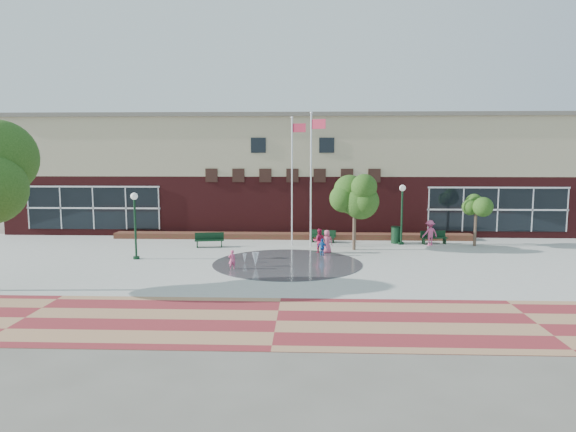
{
  "coord_description": "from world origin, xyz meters",
  "views": [
    {
      "loc": [
        1.13,
        -25.33,
        6.13
      ],
      "look_at": [
        0.0,
        4.0,
        2.6
      ],
      "focal_mm": 32.0,
      "sensor_mm": 36.0,
      "label": 1
    }
  ],
  "objects_px": {
    "child_splash": "(232,260)",
    "trash_can": "(396,235)",
    "flagpole_left": "(293,174)",
    "flagpole_right": "(312,172)",
    "bench_left": "(209,243)"
  },
  "relations": [
    {
      "from": "flagpole_right",
      "to": "trash_can",
      "type": "bearing_deg",
      "value": 38.35
    },
    {
      "from": "flagpole_left",
      "to": "child_splash",
      "type": "distance_m",
      "value": 9.16
    },
    {
      "from": "flagpole_right",
      "to": "trash_can",
      "type": "relative_size",
      "value": 7.49
    },
    {
      "from": "flagpole_right",
      "to": "bench_left",
      "type": "bearing_deg",
      "value": -151.31
    },
    {
      "from": "flagpole_left",
      "to": "flagpole_right",
      "type": "height_order",
      "value": "flagpole_right"
    },
    {
      "from": "trash_can",
      "to": "child_splash",
      "type": "distance_m",
      "value": 13.24
    },
    {
      "from": "bench_left",
      "to": "child_splash",
      "type": "xyz_separation_m",
      "value": [
        2.48,
        -6.54,
        0.22
      ]
    },
    {
      "from": "flagpole_right",
      "to": "child_splash",
      "type": "bearing_deg",
      "value": -96.92
    },
    {
      "from": "flagpole_left",
      "to": "flagpole_right",
      "type": "distance_m",
      "value": 1.36
    },
    {
      "from": "child_splash",
      "to": "bench_left",
      "type": "bearing_deg",
      "value": -93.58
    },
    {
      "from": "flagpole_right",
      "to": "trash_can",
      "type": "height_order",
      "value": "flagpole_right"
    },
    {
      "from": "bench_left",
      "to": "trash_can",
      "type": "distance_m",
      "value": 12.78
    },
    {
      "from": "bench_left",
      "to": "trash_can",
      "type": "height_order",
      "value": "trash_can"
    },
    {
      "from": "flagpole_left",
      "to": "child_splash",
      "type": "xyz_separation_m",
      "value": [
        -3.02,
        -7.52,
        -4.27
      ]
    },
    {
      "from": "child_splash",
      "to": "trash_can",
      "type": "bearing_deg",
      "value": -164.36
    }
  ]
}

